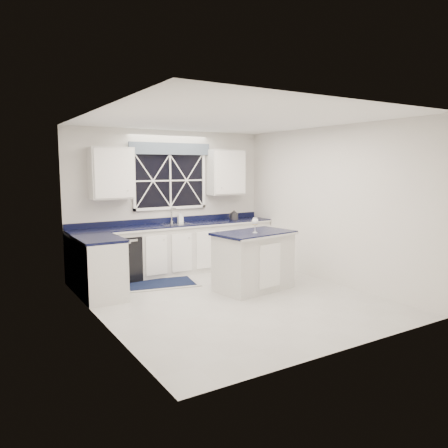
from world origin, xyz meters
TOP-DOWN VIEW (x-y plane):
  - ground at (0.00, 0.00)m, footprint 4.50×4.50m
  - back_wall at (0.00, 2.25)m, footprint 4.00×0.10m
  - base_cabinets at (-0.33, 1.78)m, footprint 3.99×1.60m
  - countertop at (0.00, 1.95)m, footprint 3.98×0.64m
  - dishwasher at (-1.10, 1.95)m, footprint 0.60×0.58m
  - window at (0.00, 2.20)m, footprint 1.65×0.09m
  - upper_cabinets at (0.00, 2.08)m, footprint 3.10×0.34m
  - faucet at (0.00, 2.14)m, footprint 0.05×0.20m
  - island at (0.59, 0.27)m, footprint 1.39×0.96m
  - rug at (-0.60, 1.35)m, footprint 1.38×1.00m
  - kettle at (1.30, 1.97)m, footprint 0.27×0.20m
  - wine_glass at (0.55, 0.18)m, footprint 0.10×0.10m
  - soap_bottle at (0.18, 2.16)m, footprint 0.10×0.10m

SIDE VIEW (x-z plane):
  - ground at x=0.00m, z-range 0.00..0.00m
  - rug at x=-0.60m, z-range 0.00..0.02m
  - dishwasher at x=-1.10m, z-range 0.00..0.82m
  - base_cabinets at x=-0.33m, z-range 0.00..0.90m
  - island at x=0.59m, z-range 0.00..0.96m
  - countertop at x=0.00m, z-range 0.90..0.94m
  - kettle at x=1.30m, z-range 0.93..1.13m
  - soap_bottle at x=0.18m, z-range 0.94..1.15m
  - faucet at x=0.00m, z-range 0.95..1.25m
  - wine_glass at x=0.55m, z-range 1.01..1.25m
  - back_wall at x=0.00m, z-range 0.00..2.70m
  - window at x=0.00m, z-range 1.20..2.46m
  - upper_cabinets at x=0.00m, z-range 1.45..2.35m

